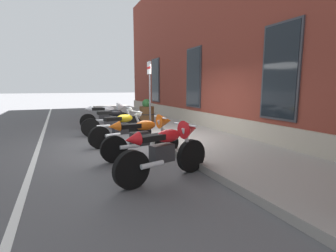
% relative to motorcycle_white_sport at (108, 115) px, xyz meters
% --- Properties ---
extents(ground_plane, '(140.00, 140.00, 0.00)m').
position_rel_motorcycle_white_sport_xyz_m(ground_plane, '(3.20, 0.77, -0.58)').
color(ground_plane, '#4C4C4F').
extents(sidewalk, '(29.04, 2.79, 0.15)m').
position_rel_motorcycle_white_sport_xyz_m(sidewalk, '(3.20, 2.16, -0.50)').
color(sidewalk, gray).
rests_on(sidewalk, ground_plane).
extents(lane_stripe, '(29.04, 0.12, 0.01)m').
position_rel_motorcycle_white_sport_xyz_m(lane_stripe, '(3.20, -2.43, -0.57)').
color(lane_stripe, silver).
rests_on(lane_stripe, ground_plane).
extents(brick_pub_facade, '(23.04, 6.48, 7.40)m').
position_rel_motorcycle_white_sport_xyz_m(brick_pub_facade, '(3.20, 6.74, 3.12)').
color(brick_pub_facade, maroon).
rests_on(brick_pub_facade, ground_plane).
extents(motorcycle_white_sport, '(0.62, 2.06, 1.07)m').
position_rel_motorcycle_white_sport_xyz_m(motorcycle_white_sport, '(0.00, 0.00, 0.00)').
color(motorcycle_white_sport, black).
rests_on(motorcycle_white_sport, ground_plane).
extents(motorcycle_black_naked, '(0.62, 2.18, 0.99)m').
position_rel_motorcycle_white_sport_xyz_m(motorcycle_black_naked, '(1.54, -0.08, -0.09)').
color(motorcycle_black_naked, black).
rests_on(motorcycle_black_naked, ground_plane).
extents(motorcycle_yellow_naked, '(0.75, 2.00, 0.99)m').
position_rel_motorcycle_white_sport_xyz_m(motorcycle_yellow_naked, '(3.22, -0.14, -0.09)').
color(motorcycle_yellow_naked, black).
rests_on(motorcycle_yellow_naked, ground_plane).
extents(motorcycle_orange_sport, '(0.62, 1.99, 1.05)m').
position_rel_motorcycle_white_sport_xyz_m(motorcycle_orange_sport, '(4.81, 0.03, -0.00)').
color(motorcycle_orange_sport, black).
rests_on(motorcycle_orange_sport, ground_plane).
extents(motorcycle_red_sport, '(0.76, 2.02, 1.07)m').
position_rel_motorcycle_white_sport_xyz_m(motorcycle_red_sport, '(6.30, -0.02, 0.00)').
color(motorcycle_red_sport, black).
rests_on(motorcycle_red_sport, ground_plane).
extents(parking_sign, '(0.36, 0.07, 2.49)m').
position_rel_motorcycle_white_sport_xyz_m(parking_sign, '(1.78, 1.23, 1.18)').
color(parking_sign, '#4C4C51').
rests_on(parking_sign, sidewalk).
extents(barrel_planter, '(0.69, 0.69, 1.03)m').
position_rel_motorcycle_white_sport_xyz_m(barrel_planter, '(-0.35, 1.82, -0.00)').
color(barrel_planter, brown).
rests_on(barrel_planter, sidewalk).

